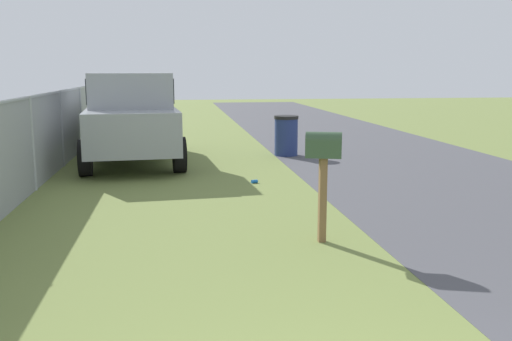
{
  "coord_description": "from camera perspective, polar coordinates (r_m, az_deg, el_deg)",
  "views": [
    {
      "loc": [
        -1.93,
        0.9,
        2.15
      ],
      "look_at": [
        4.53,
        -0.03,
        0.98
      ],
      "focal_mm": 39.29,
      "sensor_mm": 36.0,
      "label": 1
    }
  ],
  "objects": [
    {
      "name": "fence_section",
      "position": [
        12.06,
        -20.39,
        3.7
      ],
      "size": [
        18.5,
        0.07,
        1.71
      ],
      "color": "#9EA3A8",
      "rests_on": "ground"
    },
    {
      "name": "trash_bin",
      "position": [
        14.3,
        3.09,
        3.57
      ],
      "size": [
        0.62,
        0.62,
        1.02
      ],
      "color": "navy",
      "rests_on": "ground"
    },
    {
      "name": "litter_can_near_hydrant",
      "position": [
        10.81,
        -0.16,
        -1.12
      ],
      "size": [
        0.1,
        0.13,
        0.07
      ],
      "primitive_type": "cylinder",
      "rotation": [
        0.0,
        1.57,
        1.86
      ],
      "color": "blue",
      "rests_on": "ground"
    },
    {
      "name": "pickup_truck",
      "position": [
        13.37,
        -12.58,
        5.44
      ],
      "size": [
        5.17,
        2.51,
        2.09
      ],
      "rotation": [
        0.0,
        0.0,
        3.22
      ],
      "color": "#93999E",
      "rests_on": "ground"
    },
    {
      "name": "mailbox",
      "position": [
        6.99,
        6.88,
        1.55
      ],
      "size": [
        0.32,
        0.48,
        1.4
      ],
      "rotation": [
        0.0,
        0.0,
        -0.3
      ],
      "color": "brown",
      "rests_on": "ground"
    },
    {
      "name": "road_asphalt",
      "position": [
        9.74,
        24.65,
        -3.51
      ],
      "size": [
        60.0,
        5.52,
        0.01
      ],
      "primitive_type": "cube",
      "color": "#47474C",
      "rests_on": "ground"
    }
  ]
}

